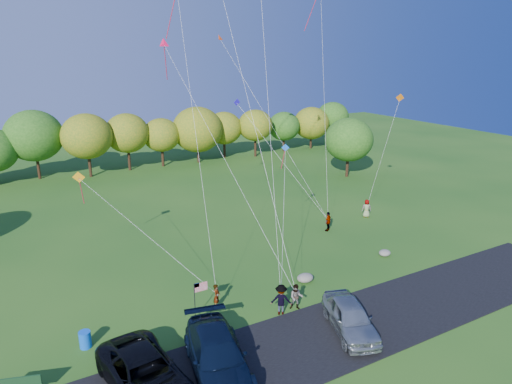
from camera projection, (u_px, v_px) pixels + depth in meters
ground at (277, 307)px, 28.46m from camera, size 140.00×140.00×0.00m
asphalt_lane at (315, 340)px, 25.12m from camera, size 44.00×6.00×0.06m
treeline at (121, 140)px, 56.77m from camera, size 75.71×27.51×8.09m
minivan_dark at (145, 375)px, 21.06m from camera, size 3.67×6.77×1.80m
minivan_navy at (218, 356)px, 22.33m from camera, size 3.91×6.90×1.89m
minivan_silver at (350, 317)px, 25.66m from camera, size 3.62×5.52×1.75m
flyer_a at (217, 296)px, 28.07m from camera, size 0.67×0.71×1.63m
flyer_b at (296, 297)px, 27.97m from camera, size 1.02×0.98×1.67m
flyer_c at (281, 300)px, 27.42m from camera, size 1.45×1.28×1.94m
flyer_d at (328, 221)px, 40.24m from camera, size 1.11×0.89×1.77m
flyer_e at (367, 208)px, 43.62m from camera, size 1.01×0.91×1.74m
trash_barrel at (85, 339)px, 24.46m from camera, size 0.63×0.63×0.94m
flag_assembly at (198, 292)px, 26.82m from camera, size 0.86×0.56×2.32m
boulder_near at (305, 278)px, 31.46m from camera, size 1.20×0.94×0.60m
boulder_far at (385, 253)px, 35.47m from camera, size 0.97×0.81×0.50m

